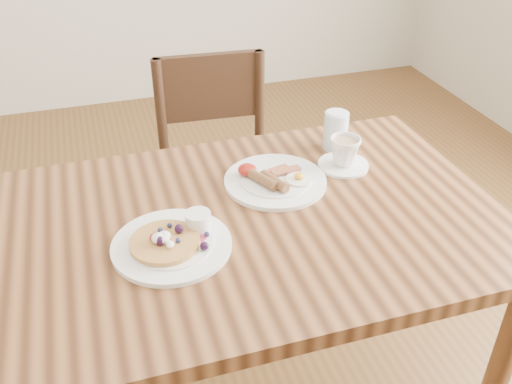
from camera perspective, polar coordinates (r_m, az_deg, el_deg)
dining_table at (r=1.44m, az=0.00°, el=-5.62°), size 1.20×0.80×0.75m
chair_far at (r=2.06m, az=-3.73°, el=2.14°), size 0.45×0.45×0.88m
pancake_plate at (r=1.29m, az=-8.29°, el=-4.93°), size 0.27×0.27×0.06m
breakfast_plate at (r=1.50m, az=1.80°, el=1.23°), size 0.27×0.27×0.04m
teacup_saucer at (r=1.58m, az=8.82°, el=3.79°), size 0.14×0.14×0.09m
water_glass at (r=1.66m, az=7.98°, el=6.11°), size 0.07×0.07×0.11m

